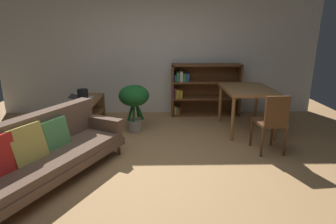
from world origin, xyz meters
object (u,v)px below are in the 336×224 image
media_console (86,116)px  dining_table (247,93)px  open_laptop (83,98)px  potted_floor_plant (134,100)px  fabric_couch (42,151)px  desk_speaker (83,96)px  bookshelf (202,89)px  dining_chair_near (272,121)px

media_console → dining_table: size_ratio=0.99×
open_laptop → potted_floor_plant: (0.92, -0.06, -0.02)m
fabric_couch → dining_table: size_ratio=1.96×
fabric_couch → media_console: (0.07, 1.70, -0.09)m
potted_floor_plant → desk_speaker: bearing=-164.6°
open_laptop → dining_table: bearing=-0.5°
media_console → bookshelf: 2.48m
potted_floor_plant → dining_chair_near: 2.30m
bookshelf → dining_table: bearing=-57.6°
desk_speaker → dining_table: desk_speaker is taller
open_laptop → dining_chair_near: bearing=-18.6°
bookshelf → dining_chair_near: bearing=-69.9°
fabric_couch → potted_floor_plant: (0.94, 1.69, 0.21)m
media_console → dining_chair_near: size_ratio=1.22×
fabric_couch → open_laptop: bearing=89.4°
fabric_couch → desk_speaker: bearing=85.5°
media_console → dining_chair_near: bearing=-17.9°
fabric_couch → media_console: size_ratio=1.99×
open_laptop → bookshelf: size_ratio=0.29×
dining_table → desk_speaker: bearing=-174.6°
dining_chair_near → bookshelf: bookshelf is taller
dining_table → dining_chair_near: dining_chair_near is taller
dining_chair_near → media_console: bearing=162.1°
open_laptop → dining_table: dining_table is taller
desk_speaker → potted_floor_plant: (0.83, 0.23, -0.12)m
open_laptop → bookshelf: bookshelf is taller
dining_table → media_console: bearing=-179.4°
fabric_couch → dining_table: fabric_couch is taller
potted_floor_plant → bookshelf: bearing=38.6°
bookshelf → desk_speaker: bearing=-149.0°
dining_table → dining_chair_near: 1.01m
open_laptop → dining_table: (2.93, -0.03, 0.08)m
desk_speaker → potted_floor_plant: size_ratio=0.27×
media_console → bookshelf: bearing=25.8°
fabric_couch → bookshelf: bookshelf is taller
desk_speaker → bookshelf: 2.54m
media_console → dining_table: bearing=0.6°
fabric_couch → potted_floor_plant: potted_floor_plant is taller
open_laptop → desk_speaker: bearing=-71.6°
media_console → desk_speaker: desk_speaker is taller
fabric_couch → desk_speaker: (0.11, 1.46, 0.32)m
fabric_couch → dining_table: (2.95, 1.73, 0.31)m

